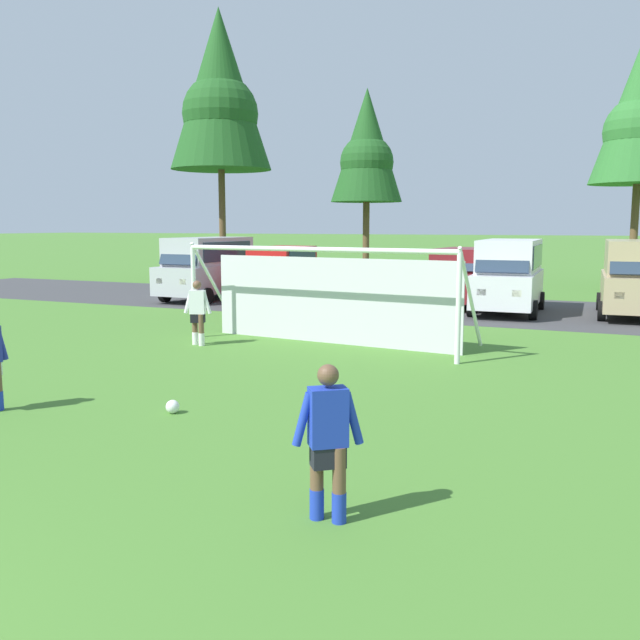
% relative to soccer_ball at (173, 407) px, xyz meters
% --- Properties ---
extents(ground_plane, '(400.00, 400.00, 0.00)m').
position_rel_soccer_ball_xyz_m(ground_plane, '(0.69, 7.37, -0.11)').
color(ground_plane, '#477A2D').
extents(parking_lot_strip, '(52.00, 8.40, 0.01)m').
position_rel_soccer_ball_xyz_m(parking_lot_strip, '(0.69, 15.79, -0.11)').
color(parking_lot_strip, '#3D3D3F').
rests_on(parking_lot_strip, ground).
extents(soccer_ball, '(0.22, 0.22, 0.22)m').
position_rel_soccer_ball_xyz_m(soccer_ball, '(0.00, 0.00, 0.00)').
color(soccer_ball, white).
rests_on(soccer_ball, ground).
extents(soccer_goal, '(7.57, 2.64, 2.57)m').
position_rel_soccer_ball_xyz_m(soccer_goal, '(-0.21, 6.91, 1.18)').
color(soccer_goal, white).
rests_on(soccer_goal, ground).
extents(player_striker_near, '(0.68, 0.45, 1.64)m').
position_rel_soccer_ball_xyz_m(player_striker_near, '(3.86, -2.70, 0.71)').
color(player_striker_near, brown).
rests_on(player_striker_near, ground).
extents(player_defender_far, '(0.74, 0.35, 1.64)m').
position_rel_soccer_ball_xyz_m(player_defender_far, '(-3.17, 5.51, 0.71)').
color(player_defender_far, brown).
rests_on(player_defender_far, ground).
extents(parked_car_slot_far_left, '(2.26, 4.83, 2.52)m').
position_rel_soccer_ball_xyz_m(parked_car_slot_far_left, '(-8.85, 14.77, 1.23)').
color(parked_car_slot_far_left, '#B2B2BC').
rests_on(parked_car_slot_far_left, ground).
extents(parked_car_slot_left, '(2.21, 4.64, 2.16)m').
position_rel_soccer_ball_xyz_m(parked_car_slot_left, '(-5.93, 15.65, 1.00)').
color(parked_car_slot_left, red).
rests_on(parked_car_slot_left, ground).
extents(parked_car_slot_center_left, '(2.22, 4.29, 1.72)m').
position_rel_soccer_ball_xyz_m(parked_car_slot_center_left, '(-2.50, 14.72, 0.77)').
color(parked_car_slot_center_left, navy).
rests_on(parked_car_slot_center_left, ground).
extents(parked_car_slot_center, '(2.39, 4.73, 2.16)m').
position_rel_soccer_ball_xyz_m(parked_car_slot_center, '(1.18, 16.64, 1.00)').
color(parked_car_slot_center, maroon).
rests_on(parked_car_slot_center, ground).
extents(parked_car_slot_center_right, '(2.29, 4.85, 2.52)m').
position_rel_soccer_ball_xyz_m(parked_car_slot_center_right, '(3.07, 15.23, 1.23)').
color(parked_car_slot_center_right, silver).
rests_on(parked_car_slot_center_right, ground).
extents(parked_car_slot_right, '(2.34, 4.87, 2.52)m').
position_rel_soccer_ball_xyz_m(parked_car_slot_right, '(7.02, 15.90, 1.23)').
color(parked_car_slot_right, tan).
rests_on(parked_car_slot_right, ground).
extents(tree_left_edge, '(5.38, 5.38, 14.35)m').
position_rel_soccer_ball_xyz_m(tree_left_edge, '(-13.36, 23.30, 9.77)').
color(tree_left_edge, brown).
rests_on(tree_left_edge, ground).
extents(tree_mid_left, '(3.83, 3.83, 10.22)m').
position_rel_soccer_ball_xyz_m(tree_mid_left, '(-6.12, 26.27, 6.92)').
color(tree_mid_left, brown).
rests_on(tree_mid_left, ground).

